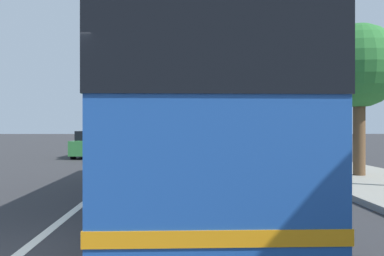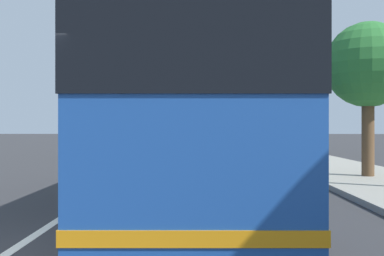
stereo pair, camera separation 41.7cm
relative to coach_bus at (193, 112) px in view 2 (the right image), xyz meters
name	(u,v)px [view 2 (the right image)]	position (x,y,z in m)	size (l,w,h in m)	color
sidewalk_curb	(355,174)	(5.21, -5.32, -1.90)	(110.00, 3.60, 0.14)	gray
lane_divider_line	(125,176)	(5.21, 2.34, -1.96)	(110.00, 0.16, 0.01)	silver
coach_bus	(193,112)	(0.00, 0.00, 0.00)	(11.90, 2.72, 3.36)	#1E4C9E
car_oncoming	(197,137)	(37.84, 0.07, -1.30)	(4.12, 1.86, 1.39)	silver
car_side_street	(107,144)	(15.09, 4.94, -1.27)	(4.41, 1.86, 1.44)	#2D7238
car_far_distant	(143,137)	(32.05, 5.00, -1.22)	(4.39, 2.14, 1.57)	#2D7238
roadside_tree_mid_block	(368,66)	(4.06, -5.33, 1.55)	(2.62, 2.62, 4.87)	brown
roadside_tree_far_block	(280,64)	(18.65, -5.19, 3.61)	(4.37, 4.37, 7.79)	brown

